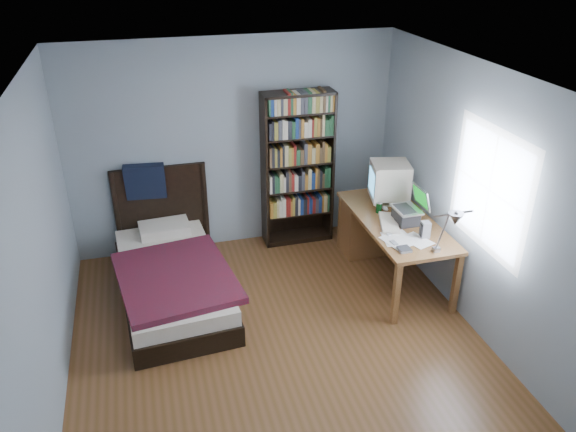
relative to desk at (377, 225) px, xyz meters
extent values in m
plane|color=brown|center=(-1.51, -1.27, -0.42)|extent=(4.20, 4.20, 0.00)
plane|color=white|center=(-1.51, -1.27, 2.08)|extent=(4.20, 4.20, 0.00)
cube|color=#8D9CA5|center=(-1.51, 0.83, 0.83)|extent=(3.80, 0.04, 2.50)
cube|color=#8D9CA5|center=(-1.51, -3.37, 0.83)|extent=(3.80, 0.04, 2.50)
cube|color=#8D9CA5|center=(-3.41, -1.27, 0.83)|extent=(0.04, 4.20, 2.50)
cube|color=#8D9CA5|center=(0.39, -1.27, 0.83)|extent=(0.04, 4.20, 2.50)
cube|color=white|center=(0.38, -1.42, 1.03)|extent=(0.01, 1.14, 1.14)
cube|color=white|center=(0.38, -1.42, 1.03)|extent=(0.01, 1.00, 1.00)
cube|color=brown|center=(0.00, -0.46, 0.29)|extent=(0.75, 1.66, 0.04)
cube|color=brown|center=(-0.33, -1.24, -0.07)|extent=(0.06, 0.06, 0.69)
cube|color=brown|center=(0.32, -1.24, -0.07)|extent=(0.06, 0.06, 0.69)
cube|color=brown|center=(-0.33, 0.32, -0.07)|extent=(0.06, 0.06, 0.69)
cube|color=brown|center=(0.32, 0.32, -0.07)|extent=(0.06, 0.06, 0.69)
cube|color=brown|center=(0.00, 0.15, -0.07)|extent=(0.69, 0.40, 0.68)
cube|color=beige|center=(0.06, -0.06, 0.33)|extent=(0.31, 0.28, 0.03)
cylinder|color=beige|center=(0.06, -0.06, 0.37)|extent=(0.10, 0.10, 0.06)
cube|color=beige|center=(0.09, -0.06, 0.60)|extent=(0.48, 0.47, 0.39)
cube|color=beige|center=(-0.11, -0.06, 0.60)|extent=(0.12, 0.40, 0.41)
cube|color=#3B96D5|center=(-0.13, -0.06, 0.60)|extent=(0.08, 0.30, 0.26)
cube|color=#2D2D30|center=(0.06, -0.56, 0.39)|extent=(0.22, 0.26, 0.15)
cube|color=silver|center=(0.06, -0.56, 0.47)|extent=(0.25, 0.33, 0.02)
cube|color=#2D2D30|center=(0.04, -0.56, 0.48)|extent=(0.16, 0.26, 0.00)
cube|color=silver|center=(0.21, -0.56, 0.59)|extent=(0.08, 0.33, 0.23)
cube|color=#0CBF26|center=(0.20, -0.56, 0.59)|extent=(0.06, 0.27, 0.18)
cube|color=#99999E|center=(0.08, -1.18, 0.33)|extent=(0.07, 0.06, 0.04)
cylinder|color=#99999E|center=(0.08, -1.25, 0.57)|extent=(0.02, 0.16, 0.43)
cylinder|color=#99999E|center=(0.00, -1.49, 0.88)|extent=(0.18, 0.36, 0.22)
cone|color=#99999E|center=(-0.08, -1.66, 0.92)|extent=(0.13, 0.13, 0.11)
cube|color=beige|center=(-0.12, -0.56, 0.33)|extent=(0.32, 0.50, 0.04)
cube|color=gray|center=(0.11, -0.90, 0.40)|extent=(0.09, 0.09, 0.17)
cylinder|color=#073815|center=(-0.12, -0.26, 0.37)|extent=(0.06, 0.06, 0.11)
ellipsoid|color=silver|center=(-0.02, -0.22, 0.33)|extent=(0.06, 0.11, 0.04)
cube|color=silver|center=(-0.22, -0.75, 0.32)|extent=(0.05, 0.10, 0.02)
cube|color=gray|center=(-0.25, -0.94, 0.32)|extent=(0.06, 0.10, 0.02)
cube|color=gray|center=(-0.21, -1.09, 0.32)|extent=(0.12, 0.12, 0.02)
cube|color=black|center=(-1.18, 0.67, 0.52)|extent=(0.03, 0.30, 1.88)
cube|color=black|center=(-0.37, 0.67, 0.52)|extent=(0.03, 0.30, 1.88)
cube|color=black|center=(-0.77, 0.67, 1.44)|extent=(0.84, 0.30, 0.03)
cube|color=black|center=(-0.77, 0.67, -0.39)|extent=(0.84, 0.30, 0.06)
cube|color=black|center=(-0.77, 0.81, 0.52)|extent=(0.84, 0.02, 1.88)
cube|color=olive|center=(-0.77, 0.65, 0.55)|extent=(0.76, 0.22, 1.68)
cube|color=black|center=(-2.40, -0.22, -0.31)|extent=(1.16, 2.10, 0.22)
cube|color=beige|center=(-2.40, -0.22, -0.12)|extent=(1.12, 2.04, 0.16)
cube|color=maroon|center=(-2.37, -0.48, -0.01)|extent=(1.25, 1.46, 0.07)
cube|color=beige|center=(-2.40, 0.55, 0.01)|extent=(0.58, 0.40, 0.12)
cube|color=black|center=(-2.40, 0.79, 0.13)|extent=(1.08, 0.05, 1.10)
cylinder|color=black|center=(-2.91, 0.77, 0.13)|extent=(0.06, 0.06, 1.10)
cylinder|color=black|center=(-1.89, 0.77, 0.13)|extent=(0.06, 0.06, 1.10)
cube|color=black|center=(-2.55, 0.76, 0.53)|extent=(0.46, 0.20, 0.43)
camera|label=1|loc=(-2.53, -5.30, 3.08)|focal=35.00mm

